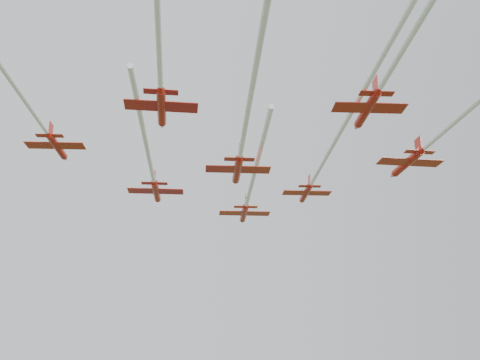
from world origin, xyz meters
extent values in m
cylinder|color=red|center=(4.96, 17.09, 57.54)|extent=(2.54, 9.54, 1.22)
cone|color=red|center=(5.77, 22.76, 57.54)|extent=(1.49, 2.15, 1.22)
cone|color=red|center=(4.21, 11.74, 57.54)|extent=(1.29, 1.48, 1.11)
ellipsoid|color=black|center=(5.28, 19.29, 57.99)|extent=(0.61, 1.11, 0.36)
cube|color=red|center=(4.84, 16.21, 57.27)|extent=(10.10, 4.24, 0.11)
cube|color=red|center=(4.35, 12.79, 57.54)|extent=(4.59, 1.95, 0.09)
cube|color=red|center=(4.39, 13.01, 58.77)|extent=(0.39, 2.00, 2.23)
cylinder|color=white|center=(1.35, -8.43, 57.49)|extent=(6.20, 39.22, 0.67)
cylinder|color=red|center=(-12.79, 6.68, 57.54)|extent=(2.26, 9.15, 1.17)
cone|color=red|center=(-12.12, 12.14, 57.54)|extent=(1.40, 2.05, 1.17)
cone|color=red|center=(-13.41, 1.54, 57.54)|extent=(1.21, 1.40, 1.07)
ellipsoid|color=black|center=(-12.53, 8.80, 57.96)|extent=(0.57, 1.06, 0.34)
cube|color=red|center=(-12.89, 5.84, 57.27)|extent=(9.66, 3.89, 0.11)
cube|color=red|center=(-13.29, 2.55, 57.54)|extent=(4.39, 1.79, 0.09)
cube|color=red|center=(-13.26, 2.76, 58.71)|extent=(0.34, 1.92, 2.14)
cylinder|color=white|center=(-15.58, -16.35, 57.48)|extent=(4.84, 34.70, 0.64)
cylinder|color=red|center=(12.72, 2.08, 57.43)|extent=(2.17, 8.02, 1.03)
cone|color=red|center=(13.42, 6.85, 57.43)|extent=(1.26, 1.82, 1.03)
cone|color=red|center=(12.06, -2.41, 57.43)|extent=(1.09, 1.25, 0.94)
ellipsoid|color=black|center=(12.99, 3.93, 57.80)|extent=(0.52, 0.94, 0.30)
cube|color=red|center=(12.61, 1.34, 57.19)|extent=(8.50, 3.60, 0.09)
cube|color=red|center=(12.19, -1.53, 57.43)|extent=(3.87, 1.65, 0.07)
cube|color=red|center=(12.21, -1.34, 58.46)|extent=(0.34, 1.68, 1.87)
cylinder|color=white|center=(8.32, -27.87, 57.38)|extent=(7.88, 49.99, 0.56)
cylinder|color=red|center=(-27.26, -10.66, 57.47)|extent=(2.14, 7.63, 0.98)
cone|color=red|center=(-26.55, -6.13, 57.47)|extent=(1.22, 1.73, 0.98)
cone|color=red|center=(-27.93, -14.92, 57.47)|extent=(1.04, 1.19, 0.89)
ellipsoid|color=black|center=(-26.99, -8.90, 57.82)|extent=(0.50, 0.89, 0.28)
cube|color=red|center=(-27.37, -11.36, 57.25)|extent=(8.10, 3.50, 0.09)
cube|color=red|center=(-27.80, -14.09, 57.47)|extent=(3.68, 1.61, 0.07)
cube|color=red|center=(-27.77, -13.91, 58.45)|extent=(0.34, 1.60, 1.78)
cylinder|color=red|center=(-2.32, -12.43, 55.24)|extent=(2.32, 8.82, 1.13)
cone|color=red|center=(-1.60, -7.18, 55.24)|extent=(1.37, 1.99, 1.13)
cone|color=red|center=(-3.00, -17.37, 55.24)|extent=(1.19, 1.36, 1.03)
ellipsoid|color=black|center=(-2.04, -10.39, 55.65)|extent=(0.56, 1.03, 0.33)
cube|color=red|center=(-2.43, -13.25, 54.98)|extent=(9.33, 3.89, 0.10)
cube|color=red|center=(-2.87, -16.41, 55.24)|extent=(4.24, 1.79, 0.08)
cube|color=red|center=(-2.84, -16.20, 56.37)|extent=(0.36, 1.85, 2.06)
cylinder|color=white|center=(-6.76, -44.58, 55.19)|extent=(7.97, 53.38, 0.62)
cylinder|color=red|center=(22.29, -15.75, 57.02)|extent=(1.86, 9.02, 1.16)
cone|color=red|center=(22.71, -10.34, 57.02)|extent=(1.30, 1.98, 1.16)
cone|color=red|center=(21.89, -20.84, 57.02)|extent=(1.15, 1.34, 1.05)
ellipsoid|color=black|center=(22.45, -13.65, 57.44)|extent=(0.52, 1.03, 0.34)
cube|color=red|center=(22.22, -16.59, 56.75)|extent=(9.46, 3.46, 0.11)
cube|color=red|center=(21.96, -19.84, 57.02)|extent=(4.30, 1.59, 0.08)
cube|color=red|center=(21.98, -19.63, 58.17)|extent=(0.25, 1.90, 2.11)
cylinder|color=red|center=(-13.98, -25.42, 57.32)|extent=(1.73, 8.18, 1.05)
cone|color=red|center=(-13.56, -20.52, 57.32)|extent=(1.19, 1.80, 1.05)
cone|color=red|center=(-14.37, -30.04, 57.32)|extent=(1.05, 1.22, 0.95)
ellipsoid|color=black|center=(-13.81, -23.52, 57.70)|extent=(0.48, 0.94, 0.31)
cube|color=red|center=(-14.04, -26.18, 57.08)|extent=(8.58, 3.18, 0.10)
cube|color=red|center=(-14.29, -29.13, 57.32)|extent=(3.90, 1.46, 0.08)
cube|color=red|center=(-14.27, -28.94, 58.37)|extent=(0.24, 1.72, 1.91)
cylinder|color=red|center=(9.17, -30.85, 56.79)|extent=(2.25, 8.07, 1.04)
cone|color=red|center=(9.91, -26.06, 56.79)|extent=(1.28, 1.83, 1.04)
cone|color=red|center=(8.47, -35.36, 56.79)|extent=(1.10, 1.26, 0.94)
ellipsoid|color=black|center=(9.46, -28.99, 57.16)|extent=(0.53, 0.94, 0.30)
cube|color=red|center=(9.05, -31.60, 56.55)|extent=(8.56, 3.69, 0.09)
cube|color=red|center=(8.60, -34.48, 56.79)|extent=(3.89, 1.69, 0.08)
cube|color=red|center=(8.63, -34.29, 57.82)|extent=(0.35, 1.69, 1.88)
camera|label=1|loc=(-16.31, -81.80, 28.60)|focal=40.00mm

